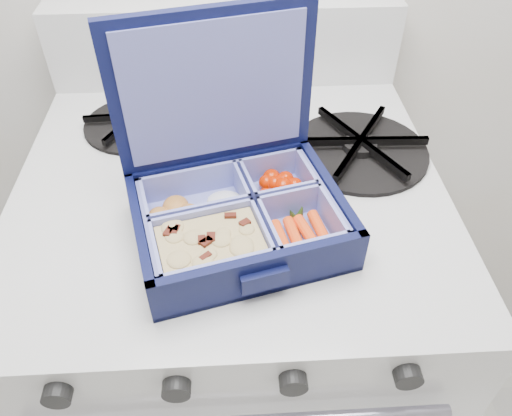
{
  "coord_description": "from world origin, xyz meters",
  "views": [
    {
      "loc": [
        0.68,
        1.14,
        1.32
      ],
      "look_at": [
        0.7,
        1.58,
        0.92
      ],
      "focal_mm": 35.0,
      "sensor_mm": 36.0,
      "label": 1
    }
  ],
  "objects_px": {
    "bento_box": "(239,220)",
    "burner_grate": "(360,144)",
    "stove": "(237,344)",
    "fork": "(315,163)"
  },
  "relations": [
    {
      "from": "fork",
      "to": "stove",
      "type": "bearing_deg",
      "value": -144.55
    },
    {
      "from": "stove",
      "to": "burner_grate",
      "type": "bearing_deg",
      "value": 11.61
    },
    {
      "from": "stove",
      "to": "burner_grate",
      "type": "xyz_separation_m",
      "value": [
        0.19,
        0.04,
        0.45
      ]
    },
    {
      "from": "bento_box",
      "to": "fork",
      "type": "height_order",
      "value": "bento_box"
    },
    {
      "from": "stove",
      "to": "fork",
      "type": "relative_size",
      "value": 5.34
    },
    {
      "from": "stove",
      "to": "fork",
      "type": "distance_m",
      "value": 0.46
    },
    {
      "from": "stove",
      "to": "bento_box",
      "type": "relative_size",
      "value": 3.66
    },
    {
      "from": "fork",
      "to": "bento_box",
      "type": "bearing_deg",
      "value": -101.19
    },
    {
      "from": "bento_box",
      "to": "fork",
      "type": "bearing_deg",
      "value": 36.09
    },
    {
      "from": "bento_box",
      "to": "burner_grate",
      "type": "relative_size",
      "value": 1.2
    }
  ]
}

